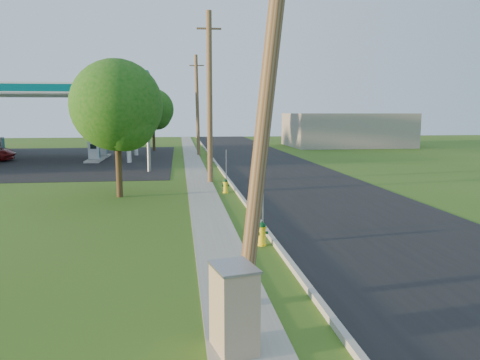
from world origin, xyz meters
name	(u,v)px	position (x,y,z in m)	size (l,w,h in m)	color
ground_plane	(283,286)	(0.00, 0.00, 0.00)	(140.00, 140.00, 0.00)	#305615
road	(331,202)	(4.50, 10.00, 0.01)	(8.00, 120.00, 0.02)	black
curb	(245,203)	(0.50, 10.00, 0.07)	(0.15, 120.00, 0.15)	#A2A095
sidewalk	(206,205)	(-1.25, 10.00, 0.01)	(1.50, 120.00, 0.03)	gray
forecourt	(21,160)	(-16.00, 32.00, 0.01)	(26.00, 28.00, 0.02)	black
utility_pole_near	(268,76)	(-0.60, -1.00, 4.80)	(1.40, 0.32, 9.48)	brown
utility_pole_mid	(210,97)	(-0.60, 17.00, 4.95)	(1.40, 0.32, 9.80)	brown
utility_pole_far	(197,105)	(-0.60, 35.00, 4.80)	(1.40, 0.32, 9.50)	brown
sign_post_near	(263,209)	(0.25, 4.20, 1.00)	(0.05, 0.04, 2.00)	gray
sign_post_mid	(226,167)	(0.25, 16.00, 1.00)	(0.05, 0.04, 2.00)	gray
sign_post_far	(211,150)	(0.25, 28.20, 1.00)	(0.05, 0.04, 2.00)	gray
gas_canopy	(41,91)	(-14.00, 32.00, 5.90)	(18.18, 9.18, 6.40)	silver
fuel_pump_ne	(94,153)	(-9.50, 30.00, 0.72)	(1.20, 3.20, 1.90)	#A2A095
fuel_pump_se	(102,149)	(-9.50, 34.00, 0.72)	(1.20, 3.20, 1.90)	#A2A095
price_pylon	(147,93)	(-4.50, 22.50, 5.43)	(0.34, 2.04, 6.85)	gray
distant_building	(346,130)	(18.00, 45.00, 2.00)	(14.00, 10.00, 4.00)	gray
tree_verge	(119,109)	(-5.22, 12.59, 4.26)	(4.37, 4.37, 6.62)	#3E2C17
tree_lot	(154,111)	(-4.99, 40.76, 4.28)	(4.38, 4.38, 6.64)	#3E2C17
hydrant_near	(262,234)	(0.09, 3.43, 0.38)	(0.40, 0.36, 0.77)	yellow
hydrant_mid	(225,186)	(-0.08, 13.13, 0.37)	(0.39, 0.35, 0.75)	yellow
hydrant_far	(211,159)	(0.13, 27.67, 0.33)	(0.35, 0.32, 0.68)	yellow
utility_cabinet	(234,308)	(-1.53, -2.89, 0.76)	(0.86, 1.02, 1.52)	#9D8A6A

